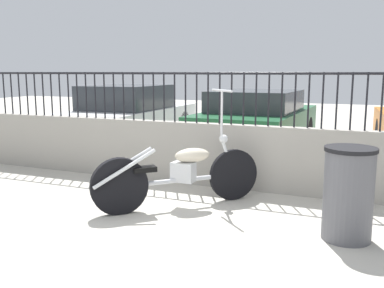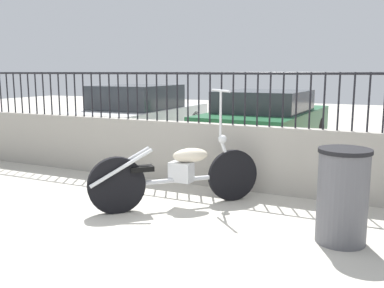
{
  "view_description": "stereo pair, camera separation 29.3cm",
  "coord_description": "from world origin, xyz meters",
  "views": [
    {
      "loc": [
        2.06,
        -3.55,
        1.64
      ],
      "look_at": [
        -0.09,
        1.63,
        0.7
      ],
      "focal_mm": 40.0,
      "sensor_mm": 36.0,
      "label": 1
    },
    {
      "loc": [
        2.33,
        -3.43,
        1.64
      ],
      "look_at": [
        -0.09,
        1.63,
        0.7
      ],
      "focal_mm": 40.0,
      "sensor_mm": 36.0,
      "label": 2
    }
  ],
  "objects": [
    {
      "name": "trash_bin",
      "position": [
        1.92,
        0.78,
        0.47
      ],
      "size": [
        0.5,
        0.5,
        0.93
      ],
      "color": "#56565B",
      "rests_on": "ground_plane"
    },
    {
      "name": "fence_railing",
      "position": [
        0.0,
        2.21,
        1.4
      ],
      "size": [
        10.53,
        0.04,
        0.73
      ],
      "color": "black",
      "rests_on": "low_wall"
    },
    {
      "name": "car_green",
      "position": [
        -0.1,
        5.2,
        0.65
      ],
      "size": [
        1.92,
        3.97,
        1.28
      ],
      "rotation": [
        0.0,
        0.0,
        1.54
      ],
      "color": "black",
      "rests_on": "ground_plane"
    },
    {
      "name": "low_wall",
      "position": [
        0.0,
        2.21,
        0.46
      ],
      "size": [
        10.53,
        0.18,
        0.92
      ],
      "color": "#9E998E",
      "rests_on": "ground_plane"
    },
    {
      "name": "ground_plane",
      "position": [
        0.0,
        0.0,
        0.0
      ],
      "size": [
        40.0,
        40.0,
        0.0
      ],
      "primitive_type": "plane",
      "color": "#B7B2A5"
    },
    {
      "name": "motorcycle_silver",
      "position": [
        -0.11,
        1.03,
        0.42
      ],
      "size": [
        1.61,
        1.61,
        1.44
      ],
      "rotation": [
        0.0,
        0.0,
        0.79
      ],
      "color": "black",
      "rests_on": "ground_plane"
    },
    {
      "name": "car_white",
      "position": [
        -3.22,
        5.27,
        0.67
      ],
      "size": [
        1.85,
        4.16,
        1.34
      ],
      "rotation": [
        0.0,
        0.0,
        1.6
      ],
      "color": "black",
      "rests_on": "ground_plane"
    }
  ]
}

